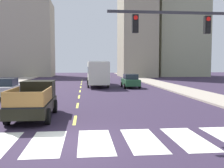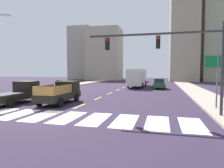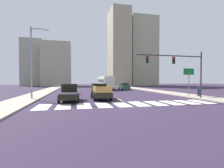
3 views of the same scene
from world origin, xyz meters
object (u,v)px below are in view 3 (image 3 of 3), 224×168
Objects in this scene: pickup_dark at (69,93)px; pickup_stakebed at (100,92)px; city_bus at (105,82)px; pedestrian_waiting at (199,89)px; traffic_signal_gantry at (182,66)px; streetlight_left at (33,60)px; sedan_near_right at (124,86)px; direction_sign_green at (189,76)px; sedan_near_left at (70,89)px.

pickup_stakebed is at bearing 15.36° from pickup_dark.
pickup_stakebed is 21.23m from city_bus.
pedestrian_waiting is at bearing 0.83° from pickup_dark.
streetlight_left reaches higher than traffic_signal_gantry.
streetlight_left is at bearing 125.20° from pedestrian_waiting.
pickup_stakebed is at bearing 163.81° from traffic_signal_gantry.
city_bus is at bearing 139.57° from sedan_near_right.
pickup_dark is 16.96m from direction_sign_green.
direction_sign_green is (3.18, 2.78, -1.16)m from traffic_signal_gantry.
sedan_near_right is 19.12m from pedestrian_waiting.
pickup_stakebed reaches higher than sedan_near_right.
pickup_stakebed is 1.18× the size of sedan_near_left.
pickup_stakebed is 19.45m from sedan_near_right.
city_bus reaches higher than sedan_near_left.
city_bus is at bearing 80.26° from pickup_stakebed.
sedan_near_left is at bearing 61.16° from streetlight_left.
city_bus reaches higher than pickup_dark.
pickup_dark reaches higher than sedan_near_left.
pickup_stakebed is 1.24× the size of direction_sign_green.
sedan_near_right is at bearing -39.73° from city_bus.
city_bus is 6.59× the size of pedestrian_waiting.
sedan_near_right is at bearing 66.52° from pickup_stakebed.
sedan_near_right is 23.74m from streetlight_left.
traffic_signal_gantry is (9.79, -2.84, 3.26)m from pickup_stakebed.
pickup_stakebed is 0.48× the size of city_bus.
sedan_near_left is 0.50× the size of traffic_signal_gantry.
sedan_near_left is 18.44m from traffic_signal_gantry.
city_bus is at bearing 112.22° from direction_sign_green.
city_bus is at bearing 56.82° from streetlight_left.
pickup_dark is (-3.83, -1.05, -0.02)m from pickup_stakebed.
pickup_dark is 1.24× the size of direction_sign_green.
traffic_signal_gantry is at bearing 156.02° from pedestrian_waiting.
direction_sign_green is (12.96, -0.06, 2.10)m from pickup_stakebed.
direction_sign_green is (8.49, -20.79, 1.08)m from city_bus.
direction_sign_green is (4.46, -17.55, 2.17)m from sedan_near_right.
pedestrian_waiting is at bearing -74.85° from sedan_near_right.
sedan_near_left is (-8.54, -11.86, -1.09)m from city_bus.
sedan_near_left is 15.25m from sedan_near_right.
streetlight_left is (-18.07, 4.05, 0.78)m from traffic_signal_gantry.
sedan_near_left is 19.35m from direction_sign_green.
sedan_near_left is 0.49× the size of streetlight_left.
traffic_signal_gantry reaches higher than sedan_near_right.
direction_sign_green reaches higher than pickup_dark.
sedan_near_right is at bearing 37.00° from sedan_near_left.
pickup_stakebed and pickup_dark have the same top height.
pickup_stakebed reaches higher than pedestrian_waiting.
pedestrian_waiting is at bearing -5.18° from streetlight_left.
city_bus is 22.48m from direction_sign_green.
pedestrian_waiting reaches higher than sedan_near_left.
pickup_stakebed is at bearing -62.79° from sedan_near_left.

